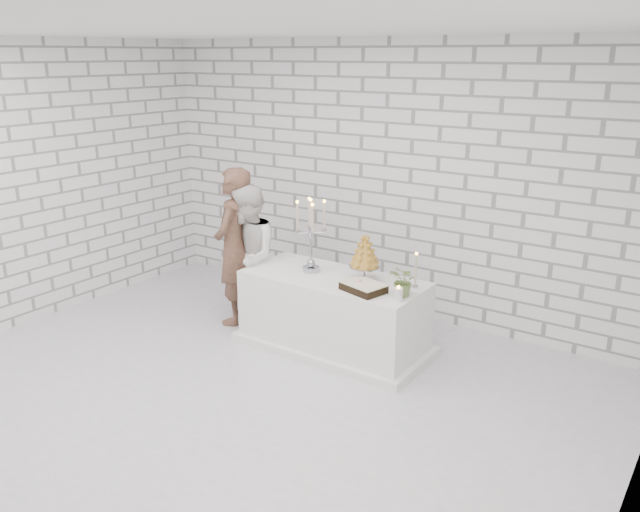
{
  "coord_description": "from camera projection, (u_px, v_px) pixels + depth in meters",
  "views": [
    {
      "loc": [
        3.37,
        -3.67,
        2.83
      ],
      "look_at": [
        0.18,
        0.98,
        1.05
      ],
      "focal_mm": 36.17,
      "sensor_mm": 36.0,
      "label": 1
    }
  ],
  "objects": [
    {
      "name": "ground",
      "position": [
        239.0,
        397.0,
        5.56
      ],
      "size": [
        6.0,
        5.0,
        0.01
      ],
      "primitive_type": "cube",
      "color": "silver",
      "rests_on": "ground"
    },
    {
      "name": "ceiling",
      "position": [
        223.0,
        28.0,
        4.65
      ],
      "size": [
        6.0,
        5.0,
        0.01
      ],
      "primitive_type": "cube",
      "color": "white",
      "rests_on": "ground"
    },
    {
      "name": "chocolate_cake",
      "position": [
        363.0,
        287.0,
        5.87
      ],
      "size": [
        0.44,
        0.36,
        0.08
      ],
      "primitive_type": "cube",
      "rotation": [
        0.0,
        0.0,
        -0.26
      ],
      "color": "black",
      "rests_on": "cake_table"
    },
    {
      "name": "cake_table",
      "position": [
        334.0,
        313.0,
        6.38
      ],
      "size": [
        1.8,
        0.8,
        0.75
      ],
      "primitive_type": "cube",
      "color": "white",
      "rests_on": "ground"
    },
    {
      "name": "croquembouche",
      "position": [
        365.0,
        257.0,
        6.1
      ],
      "size": [
        0.31,
        0.31,
        0.47
      ],
      "primitive_type": null,
      "rotation": [
        0.0,
        0.0,
        -0.03
      ],
      "color": "#99691E",
      "rests_on": "cake_table"
    },
    {
      "name": "wall_back",
      "position": [
        385.0,
        180.0,
        7.07
      ],
      "size": [
        6.0,
        0.01,
        3.0
      ],
      "primitive_type": "cube",
      "color": "white",
      "rests_on": "ground"
    },
    {
      "name": "groom",
      "position": [
        234.0,
        246.0,
        6.9
      ],
      "size": [
        0.6,
        0.73,
        1.7
      ],
      "primitive_type": "imported",
      "rotation": [
        0.0,
        0.0,
        -1.21
      ],
      "color": "#533225",
      "rests_on": "ground"
    },
    {
      "name": "pillar_candle",
      "position": [
        398.0,
        294.0,
        5.64
      ],
      "size": [
        0.09,
        0.09,
        0.12
      ],
      "primitive_type": "cylinder",
      "rotation": [
        0.0,
        0.0,
        -0.11
      ],
      "color": "white",
      "rests_on": "cake_table"
    },
    {
      "name": "wall_left",
      "position": [
        16.0,
        186.0,
        6.72
      ],
      "size": [
        0.01,
        5.0,
        3.0
      ],
      "primitive_type": "cube",
      "color": "white",
      "rests_on": "ground"
    },
    {
      "name": "extra_taper",
      "position": [
        416.0,
        271.0,
        5.93
      ],
      "size": [
        0.07,
        0.07,
        0.32
      ],
      "primitive_type": "cylinder",
      "rotation": [
        0.0,
        0.0,
        -0.25
      ],
      "color": "beige",
      "rests_on": "cake_table"
    },
    {
      "name": "bride",
      "position": [
        248.0,
        257.0,
        6.84
      ],
      "size": [
        0.92,
        0.94,
        1.53
      ],
      "primitive_type": "imported",
      "rotation": [
        0.0,
        0.0,
        -0.86
      ],
      "color": "white",
      "rests_on": "ground"
    },
    {
      "name": "candelabra",
      "position": [
        311.0,
        235.0,
        6.32
      ],
      "size": [
        0.32,
        0.32,
        0.75
      ],
      "primitive_type": null,
      "rotation": [
        0.0,
        0.0,
        -0.06
      ],
      "color": "#9898A2",
      "rests_on": "cake_table"
    },
    {
      "name": "flowers",
      "position": [
        404.0,
        281.0,
        5.73
      ],
      "size": [
        0.31,
        0.28,
        0.28
      ],
      "primitive_type": "imported",
      "rotation": [
        0.0,
        0.0,
        -0.27
      ],
      "color": "#466531",
      "rests_on": "cake_table"
    }
  ]
}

